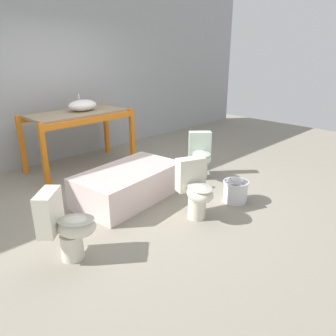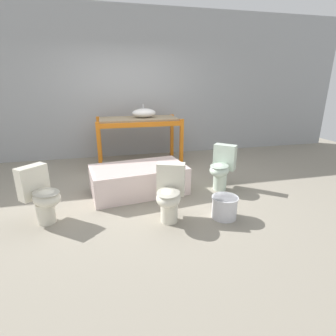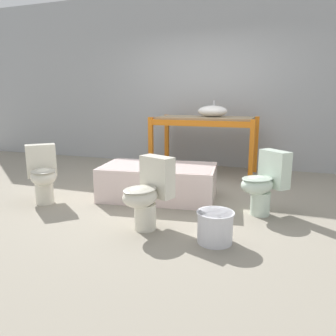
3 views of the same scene
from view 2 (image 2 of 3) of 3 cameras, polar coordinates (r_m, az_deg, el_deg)
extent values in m
plane|color=gray|center=(4.47, -5.85, -3.89)|extent=(12.00, 12.00, 0.00)
cube|color=#9EA0A3|center=(6.19, -9.15, 17.37)|extent=(10.80, 0.08, 3.20)
cube|color=orange|center=(5.19, -14.75, 4.38)|extent=(0.07, 0.07, 0.97)
cube|color=orange|center=(5.41, 2.95, 5.50)|extent=(0.07, 0.07, 0.97)
cube|color=orange|center=(5.97, -14.69, 6.15)|extent=(0.07, 0.07, 0.97)
cube|color=orange|center=(6.15, 0.84, 7.11)|extent=(0.07, 0.07, 0.97)
cube|color=orange|center=(5.16, -5.87, 9.35)|extent=(1.64, 0.06, 0.09)
cube|color=orange|center=(5.94, -6.96, 10.50)|extent=(1.64, 0.06, 0.09)
cube|color=#998466|center=(5.54, -6.48, 10.61)|extent=(1.57, 0.72, 0.04)
ellipsoid|color=white|center=(5.56, -5.27, 11.84)|extent=(0.49, 0.35, 0.19)
cylinder|color=silver|center=(5.64, -5.46, 13.29)|extent=(0.02, 0.02, 0.08)
cube|color=silver|center=(4.16, -6.40, -2.47)|extent=(1.54, 0.99, 0.43)
cube|color=beige|center=(4.12, -6.46, -0.79)|extent=(1.45, 0.90, 0.17)
cylinder|color=silver|center=(3.63, -25.00, -8.84)|extent=(0.22, 0.22, 0.26)
ellipsoid|color=silver|center=(3.49, -24.89, -5.93)|extent=(0.48, 0.48, 0.21)
ellipsoid|color=#B3AF9F|center=(3.46, -25.05, -4.84)|extent=(0.45, 0.45, 0.03)
cube|color=silver|center=(3.64, -27.35, -2.72)|extent=(0.36, 0.35, 0.41)
cylinder|color=silver|center=(3.32, 0.25, -9.50)|extent=(0.22, 0.22, 0.26)
ellipsoid|color=silver|center=(3.17, 0.10, -6.54)|extent=(0.41, 0.46, 0.21)
ellipsoid|color=#B3AF9F|center=(3.14, 0.10, -5.34)|extent=(0.39, 0.43, 0.03)
cube|color=silver|center=(3.33, 0.66, -2.36)|extent=(0.38, 0.27, 0.41)
cylinder|color=silver|center=(4.34, 11.21, -2.96)|extent=(0.22, 0.22, 0.26)
ellipsoid|color=silver|center=(4.21, 11.11, -0.46)|extent=(0.47, 0.48, 0.21)
ellipsoid|color=#A3B3A3|center=(4.19, 11.17, 0.47)|extent=(0.45, 0.45, 0.03)
cube|color=silver|center=(4.39, 12.25, 2.36)|extent=(0.36, 0.35, 0.41)
cylinder|color=silver|center=(3.48, 12.19, -8.36)|extent=(0.32, 0.32, 0.29)
cylinder|color=silver|center=(3.42, 12.35, -6.31)|extent=(0.34, 0.34, 0.02)
camera|label=1|loc=(2.17, -90.21, 7.41)|focal=35.00mm
camera|label=3|loc=(1.98, 72.62, -6.41)|focal=35.00mm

